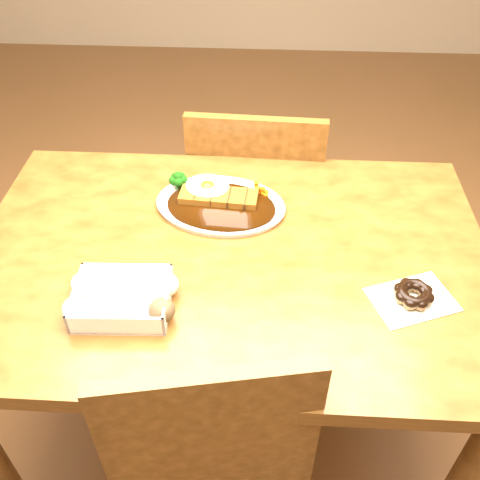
# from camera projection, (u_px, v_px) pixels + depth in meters

# --- Properties ---
(ground) EXTENTS (6.00, 6.00, 0.00)m
(ground) POSITION_uv_depth(u_px,v_px,m) (233.00, 420.00, 1.73)
(ground) COLOR brown
(ground) RESTS_ON ground
(table) EXTENTS (1.20, 0.80, 0.75)m
(table) POSITION_uv_depth(u_px,v_px,m) (230.00, 282.00, 1.30)
(table) COLOR #4A2B0E
(table) RESTS_ON ground
(chair_far) EXTENTS (0.44, 0.44, 0.87)m
(chair_far) POSITION_uv_depth(u_px,v_px,m) (256.00, 203.00, 1.81)
(chair_far) COLOR #4A2B0E
(chair_far) RESTS_ON ground
(katsu_curry_plate) EXTENTS (0.35, 0.27, 0.06)m
(katsu_curry_plate) POSITION_uv_depth(u_px,v_px,m) (219.00, 201.00, 1.35)
(katsu_curry_plate) COLOR white
(katsu_curry_plate) RESTS_ON table
(donut_box) EXTENTS (0.23, 0.16, 0.06)m
(donut_box) POSITION_uv_depth(u_px,v_px,m) (122.00, 298.00, 1.09)
(donut_box) COLOR white
(donut_box) RESTS_ON table
(pon_de_ring) EXTENTS (0.20, 0.17, 0.03)m
(pon_de_ring) POSITION_uv_depth(u_px,v_px,m) (414.00, 294.00, 1.11)
(pon_de_ring) COLOR silver
(pon_de_ring) RESTS_ON table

